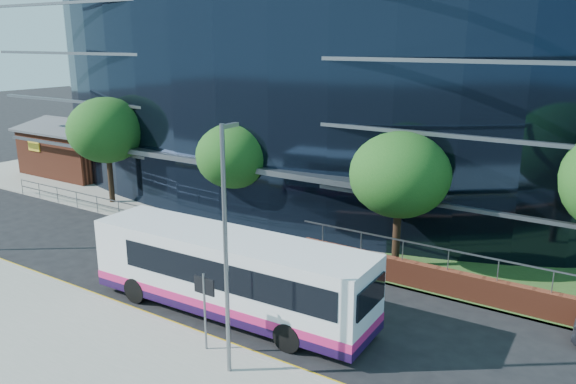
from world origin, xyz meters
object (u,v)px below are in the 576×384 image
Objects in this scene: street_sign at (204,295)px; tree_far_b at (234,156)px; tree_far_a at (107,130)px; tree_far_c at (400,175)px; city_bus at (231,273)px; brick_pavilion at (81,150)px; streetlight_east at (226,245)px.

street_sign is 13.54m from tree_far_b.
tree_far_c is (20.00, 0.00, -0.33)m from tree_far_a.
street_sign is 0.23× the size of city_bus.
tree_far_b is at bearing 177.14° from tree_far_c.
city_bus reaches higher than street_sign.
brick_pavilion is 3.07× the size of street_sign.
brick_pavilion is 19.55m from tree_far_b.
tree_far_c is (2.50, 10.59, 2.39)m from street_sign.
tree_far_a is (9.00, -4.50, 2.92)m from brick_pavilion.
city_bus is at bearing -114.38° from tree_far_c.
street_sign is 0.35× the size of streetlight_east.
streetlight_east is 4.99m from city_bus.
street_sign is at bearing 158.64° from streetlight_east.
tree_far_b is at bearing 127.63° from streetlight_east.
streetlight_east reaches higher than street_sign.
tree_far_c reaches higher than brick_pavilion.
brick_pavilion is 1.08× the size of streetlight_east.
streetlight_east reaches higher than city_bus.
tree_far_a is 1.15× the size of tree_far_b.
tree_far_a is (-17.50, 10.59, 2.71)m from street_sign.
tree_far_a is 0.58× the size of city_bus.
street_sign is 11.14m from tree_far_c.
streetlight_east reaches higher than tree_far_c.
tree_far_b is at bearing 124.08° from street_sign.
street_sign is at bearing -29.65° from brick_pavilion.
tree_far_b is 0.50× the size of city_bus.
streetlight_east is (9.00, -11.67, 0.23)m from tree_far_b.
brick_pavilion is at bearing 150.35° from street_sign.
tree_far_a reaches higher than street_sign.
streetlight_east is at bearing -21.36° from street_sign.
streetlight_east reaches higher than tree_far_b.
tree_far_b reaches higher than brick_pavilion.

